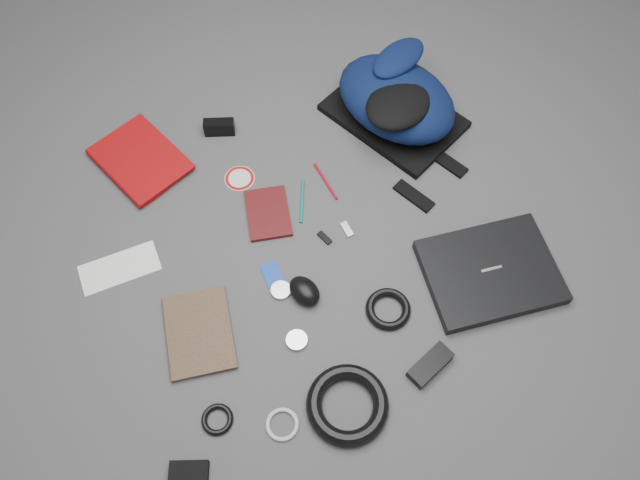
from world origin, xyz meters
name	(u,v)px	position (x,y,z in m)	size (l,w,h in m)	color
ground	(320,243)	(0.00, 0.00, 0.00)	(4.00, 4.00, 0.00)	#4F4F51
backpack	(396,99)	(0.39, 0.33, 0.09)	(0.30, 0.44, 0.18)	black
laptop	(490,272)	(0.39, -0.27, 0.02)	(0.35, 0.27, 0.04)	black
textbook_red	(112,180)	(-0.49, 0.43, 0.02)	(0.21, 0.28, 0.03)	maroon
comic_book	(167,339)	(-0.48, -0.11, 0.01)	(0.17, 0.23, 0.02)	#9E680B
envelope	(120,268)	(-0.54, 0.14, 0.00)	(0.21, 0.10, 0.00)	white
dvd_case	(268,213)	(-0.10, 0.15, 0.01)	(0.12, 0.17, 0.01)	#3E0B0C
compact_camera	(219,127)	(-0.14, 0.48, 0.03)	(0.09, 0.03, 0.05)	black
sticker_disc	(240,179)	(-0.14, 0.30, 0.00)	(0.09, 0.09, 0.00)	white
pen_teal	(302,201)	(0.01, 0.15, 0.00)	(0.01, 0.01, 0.15)	#0D776B
pen_red	(326,181)	(0.10, 0.19, 0.00)	(0.01, 0.01, 0.14)	maroon
id_badge	(272,274)	(-0.16, -0.04, 0.00)	(0.05, 0.07, 0.00)	#1741AF
usb_black	(325,238)	(0.02, 0.01, 0.00)	(0.02, 0.05, 0.01)	black
usb_silver	(347,229)	(0.09, 0.01, 0.00)	(0.02, 0.05, 0.01)	silver
mouse	(304,291)	(-0.10, -0.13, 0.03)	(0.07, 0.10, 0.05)	black
headphone_left	(281,290)	(-0.15, -0.10, 0.01)	(0.05, 0.05, 0.01)	silver
headphone_right	(297,340)	(-0.17, -0.24, 0.01)	(0.06, 0.06, 0.01)	silver
cable_coil	(388,309)	(0.09, -0.26, 0.01)	(0.12, 0.12, 0.02)	black
power_brick	(430,365)	(0.12, -0.44, 0.02)	(0.12, 0.05, 0.03)	black
power_cord_coil	(347,404)	(-0.11, -0.45, 0.02)	(0.20, 0.20, 0.04)	black
earbud_coil	(217,419)	(-0.42, -0.36, 0.01)	(0.08, 0.08, 0.01)	black
white_cable_coil	(282,424)	(-0.28, -0.43, 0.01)	(0.08, 0.08, 0.01)	silver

